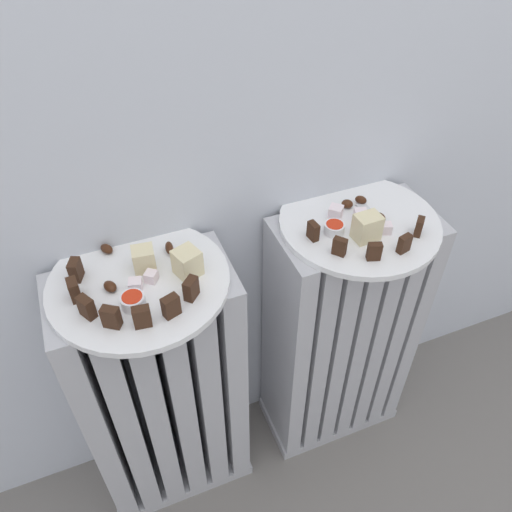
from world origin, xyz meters
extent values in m
cube|color=#B2B2B7|center=(-0.21, 0.28, 0.01)|extent=(0.34, 0.18, 0.03)
cube|color=#B2B2B7|center=(-0.36, 0.28, 0.35)|extent=(0.04, 0.18, 0.65)
cube|color=#B2B2B7|center=(-0.30, 0.28, 0.35)|extent=(0.04, 0.18, 0.65)
cube|color=#B2B2B7|center=(-0.24, 0.28, 0.35)|extent=(0.04, 0.18, 0.65)
cube|color=#B2B2B7|center=(-0.19, 0.28, 0.35)|extent=(0.04, 0.18, 0.65)
cube|color=#B2B2B7|center=(-0.13, 0.28, 0.35)|extent=(0.04, 0.18, 0.65)
cube|color=#B2B2B7|center=(-0.07, 0.28, 0.35)|extent=(0.04, 0.18, 0.65)
cube|color=#B2B2B7|center=(0.21, 0.28, 0.01)|extent=(0.34, 0.18, 0.03)
cube|color=#B2B2B7|center=(0.07, 0.28, 0.35)|extent=(0.04, 0.18, 0.65)
cube|color=#B2B2B7|center=(0.12, 0.28, 0.35)|extent=(0.04, 0.18, 0.65)
cube|color=#B2B2B7|center=(0.17, 0.28, 0.35)|extent=(0.04, 0.18, 0.65)
cube|color=#B2B2B7|center=(0.21, 0.28, 0.35)|extent=(0.04, 0.18, 0.65)
cube|color=#B2B2B7|center=(0.26, 0.28, 0.35)|extent=(0.04, 0.18, 0.65)
cube|color=#B2B2B7|center=(0.31, 0.28, 0.35)|extent=(0.04, 0.18, 0.65)
cube|color=#B2B2B7|center=(0.36, 0.28, 0.35)|extent=(0.04, 0.18, 0.65)
cylinder|color=white|center=(-0.21, 0.28, 0.68)|extent=(0.31, 0.31, 0.01)
cylinder|color=white|center=(0.21, 0.28, 0.68)|extent=(0.31, 0.31, 0.01)
cube|color=#382114|center=(-0.31, 0.32, 0.71)|extent=(0.03, 0.03, 0.04)
cube|color=#382114|center=(-0.32, 0.27, 0.71)|extent=(0.02, 0.03, 0.04)
cube|color=#382114|center=(-0.30, 0.23, 0.71)|extent=(0.03, 0.03, 0.04)
cube|color=#382114|center=(-0.27, 0.20, 0.71)|extent=(0.03, 0.03, 0.04)
cube|color=#382114|center=(-0.23, 0.18, 0.71)|extent=(0.03, 0.02, 0.04)
cube|color=#382114|center=(-0.18, 0.18, 0.71)|extent=(0.03, 0.02, 0.04)
cube|color=#382114|center=(-0.14, 0.21, 0.71)|extent=(0.03, 0.03, 0.04)
cube|color=beige|center=(-0.13, 0.26, 0.71)|extent=(0.05, 0.05, 0.05)
cube|color=beige|center=(-0.20, 0.30, 0.71)|extent=(0.04, 0.04, 0.04)
cube|color=white|center=(-0.22, 0.26, 0.70)|extent=(0.03, 0.03, 0.02)
cube|color=white|center=(-0.19, 0.27, 0.70)|extent=(0.03, 0.03, 0.02)
ellipsoid|color=#3D1E0F|center=(-0.15, 0.33, 0.70)|extent=(0.02, 0.03, 0.02)
ellipsoid|color=#3D1E0F|center=(-0.26, 0.27, 0.70)|extent=(0.03, 0.03, 0.02)
ellipsoid|color=#3D1E0F|center=(-0.25, 0.37, 0.70)|extent=(0.03, 0.03, 0.01)
cylinder|color=white|center=(-0.23, 0.22, 0.70)|extent=(0.04, 0.04, 0.02)
cylinder|color=red|center=(-0.23, 0.22, 0.71)|extent=(0.03, 0.03, 0.01)
cube|color=#382114|center=(0.11, 0.27, 0.71)|extent=(0.02, 0.03, 0.03)
cube|color=#382114|center=(0.13, 0.21, 0.71)|extent=(0.03, 0.03, 0.03)
cube|color=#382114|center=(0.18, 0.18, 0.71)|extent=(0.03, 0.02, 0.03)
cube|color=#382114|center=(0.24, 0.17, 0.71)|extent=(0.03, 0.02, 0.03)
cube|color=#382114|center=(0.29, 0.20, 0.71)|extent=(0.03, 0.03, 0.03)
cube|color=beige|center=(0.20, 0.23, 0.71)|extent=(0.05, 0.04, 0.05)
cube|color=white|center=(0.24, 0.23, 0.70)|extent=(0.03, 0.03, 0.02)
cube|color=white|center=(0.17, 0.31, 0.70)|extent=(0.03, 0.03, 0.02)
cube|color=white|center=(0.21, 0.28, 0.70)|extent=(0.03, 0.03, 0.02)
ellipsoid|color=#3D1E0F|center=(0.24, 0.33, 0.70)|extent=(0.03, 0.03, 0.02)
ellipsoid|color=#3D1E0F|center=(0.25, 0.27, 0.70)|extent=(0.02, 0.03, 0.02)
ellipsoid|color=#3D1E0F|center=(0.21, 0.33, 0.70)|extent=(0.03, 0.03, 0.02)
cylinder|color=white|center=(0.15, 0.27, 0.70)|extent=(0.04, 0.04, 0.02)
cylinder|color=red|center=(0.15, 0.27, 0.70)|extent=(0.03, 0.03, 0.01)
cube|color=silver|center=(0.24, 0.26, 0.69)|extent=(0.01, 0.06, 0.00)
cube|color=silver|center=(0.24, 0.31, 0.69)|extent=(0.02, 0.02, 0.00)
camera|label=1|loc=(-0.26, -0.36, 1.31)|focal=36.05mm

